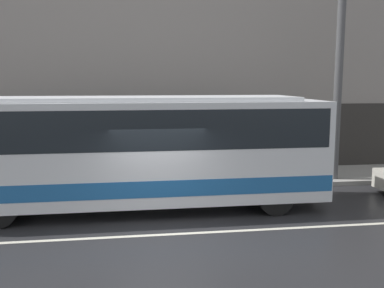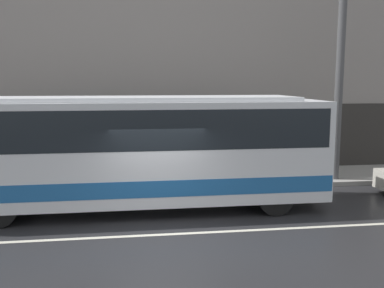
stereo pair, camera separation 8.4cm
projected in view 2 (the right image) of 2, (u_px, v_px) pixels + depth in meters
ground_plane at (161, 235)px, 10.45m from camera, size 60.00×60.00×0.00m
sidewalk at (151, 181)px, 15.77m from camera, size 60.00×2.89×0.16m
building_facade at (147, 24)px, 16.49m from camera, size 60.00×0.35×12.28m
lane_stripe at (161, 235)px, 10.45m from camera, size 54.00×0.14×0.01m
transit_bus at (127, 147)px, 12.27m from camera, size 11.41×2.56×3.29m
utility_pole_near at (340, 73)px, 15.24m from camera, size 0.29×0.29×7.70m
pedestrian_waiting at (58, 162)px, 14.84m from camera, size 0.36×0.36×1.70m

